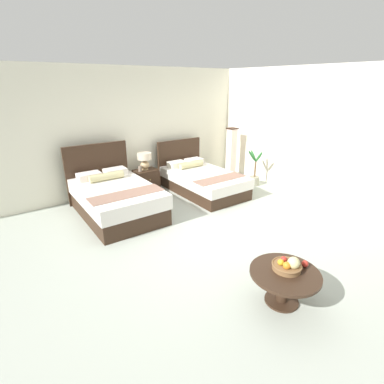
{
  "coord_description": "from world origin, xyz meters",
  "views": [
    {
      "loc": [
        -3.0,
        -3.37,
        2.46
      ],
      "look_at": [
        -0.14,
        0.51,
        0.64
      ],
      "focal_mm": 27.19,
      "sensor_mm": 36.0,
      "label": 1
    }
  ],
  "objects_px": {
    "table_lamp": "(145,159)",
    "fruit_bowl": "(288,265)",
    "loose_apple": "(305,264)",
    "bed_near_window": "(116,198)",
    "bed_near_corner": "(201,180)",
    "vase": "(140,169)",
    "potted_palm": "(255,174)",
    "floor_lamp_corner": "(231,153)",
    "nightstand": "(146,181)",
    "coffee_table": "(284,280)"
  },
  "relations": [
    {
      "from": "table_lamp",
      "to": "fruit_bowl",
      "type": "bearing_deg",
      "value": -95.67
    },
    {
      "from": "loose_apple",
      "to": "table_lamp",
      "type": "bearing_deg",
      "value": 87.24
    },
    {
      "from": "bed_near_window",
      "to": "bed_near_corner",
      "type": "bearing_deg",
      "value": 0.22
    },
    {
      "from": "bed_near_corner",
      "to": "vase",
      "type": "relative_size",
      "value": 15.76
    },
    {
      "from": "bed_near_window",
      "to": "loose_apple",
      "type": "distance_m",
      "value": 3.7
    },
    {
      "from": "potted_palm",
      "to": "vase",
      "type": "bearing_deg",
      "value": 156.34
    },
    {
      "from": "floor_lamp_corner",
      "to": "potted_palm",
      "type": "distance_m",
      "value": 0.99
    },
    {
      "from": "table_lamp",
      "to": "loose_apple",
      "type": "height_order",
      "value": "table_lamp"
    },
    {
      "from": "bed_near_corner",
      "to": "fruit_bowl",
      "type": "distance_m",
      "value": 3.84
    },
    {
      "from": "vase",
      "to": "fruit_bowl",
      "type": "height_order",
      "value": "vase"
    },
    {
      "from": "loose_apple",
      "to": "nightstand",
      "type": "bearing_deg",
      "value": 87.22
    },
    {
      "from": "nightstand",
      "to": "potted_palm",
      "type": "distance_m",
      "value": 2.72
    },
    {
      "from": "table_lamp",
      "to": "vase",
      "type": "bearing_deg",
      "value": -159.64
    },
    {
      "from": "coffee_table",
      "to": "potted_palm",
      "type": "bearing_deg",
      "value": 46.68
    },
    {
      "from": "bed_near_window",
      "to": "coffee_table",
      "type": "xyz_separation_m",
      "value": [
        0.59,
        -3.53,
        -0.02
      ]
    },
    {
      "from": "bed_near_window",
      "to": "nightstand",
      "type": "height_order",
      "value": "bed_near_window"
    },
    {
      "from": "nightstand",
      "to": "fruit_bowl",
      "type": "bearing_deg",
      "value": -95.7
    },
    {
      "from": "vase",
      "to": "potted_palm",
      "type": "xyz_separation_m",
      "value": [
        2.61,
        -1.14,
        -0.33
      ]
    },
    {
      "from": "vase",
      "to": "bed_near_corner",
      "type": "bearing_deg",
      "value": -29.87
    },
    {
      "from": "coffee_table",
      "to": "vase",
      "type": "bearing_deg",
      "value": 85.68
    },
    {
      "from": "bed_near_window",
      "to": "bed_near_corner",
      "type": "xyz_separation_m",
      "value": [
        2.15,
        0.01,
        -0.06
      ]
    },
    {
      "from": "nightstand",
      "to": "table_lamp",
      "type": "bearing_deg",
      "value": 90.0
    },
    {
      "from": "floor_lamp_corner",
      "to": "bed_near_corner",
      "type": "bearing_deg",
      "value": -161.1
    },
    {
      "from": "nightstand",
      "to": "bed_near_corner",
      "type": "bearing_deg",
      "value": -34.92
    },
    {
      "from": "bed_near_corner",
      "to": "fruit_bowl",
      "type": "height_order",
      "value": "bed_near_corner"
    },
    {
      "from": "loose_apple",
      "to": "vase",
      "type": "bearing_deg",
      "value": 89.34
    },
    {
      "from": "table_lamp",
      "to": "potted_palm",
      "type": "distance_m",
      "value": 2.78
    },
    {
      "from": "floor_lamp_corner",
      "to": "loose_apple",
      "type": "bearing_deg",
      "value": -123.32
    },
    {
      "from": "floor_lamp_corner",
      "to": "vase",
      "type": "bearing_deg",
      "value": 175.0
    },
    {
      "from": "potted_palm",
      "to": "floor_lamp_corner",
      "type": "bearing_deg",
      "value": 88.19
    },
    {
      "from": "potted_palm",
      "to": "loose_apple",
      "type": "bearing_deg",
      "value": -129.93
    },
    {
      "from": "table_lamp",
      "to": "potted_palm",
      "type": "relative_size",
      "value": 0.43
    },
    {
      "from": "table_lamp",
      "to": "loose_apple",
      "type": "bearing_deg",
      "value": -92.76
    },
    {
      "from": "table_lamp",
      "to": "fruit_bowl",
      "type": "height_order",
      "value": "table_lamp"
    },
    {
      "from": "table_lamp",
      "to": "floor_lamp_corner",
      "type": "relative_size",
      "value": 0.3
    },
    {
      "from": "nightstand",
      "to": "floor_lamp_corner",
      "type": "relative_size",
      "value": 0.41
    },
    {
      "from": "nightstand",
      "to": "potted_palm",
      "type": "xyz_separation_m",
      "value": [
        2.45,
        -1.18,
        0.01
      ]
    },
    {
      "from": "table_lamp",
      "to": "vase",
      "type": "distance_m",
      "value": 0.25
    },
    {
      "from": "nightstand",
      "to": "vase",
      "type": "xyz_separation_m",
      "value": [
        -0.16,
        -0.04,
        0.34
      ]
    },
    {
      "from": "nightstand",
      "to": "potted_palm",
      "type": "height_order",
      "value": "potted_palm"
    },
    {
      "from": "loose_apple",
      "to": "bed_near_window",
      "type": "bearing_deg",
      "value": 103.52
    },
    {
      "from": "bed_near_corner",
      "to": "fruit_bowl",
      "type": "bearing_deg",
      "value": -113.07
    },
    {
      "from": "bed_near_window",
      "to": "loose_apple",
      "type": "xyz_separation_m",
      "value": [
        0.87,
        -3.6,
        0.12
      ]
    },
    {
      "from": "bed_near_window",
      "to": "fruit_bowl",
      "type": "height_order",
      "value": "bed_near_window"
    },
    {
      "from": "vase",
      "to": "floor_lamp_corner",
      "type": "bearing_deg",
      "value": -5.0
    },
    {
      "from": "nightstand",
      "to": "table_lamp",
      "type": "xyz_separation_m",
      "value": [
        -0.0,
        0.02,
        0.52
      ]
    },
    {
      "from": "bed_near_corner",
      "to": "loose_apple",
      "type": "distance_m",
      "value": 3.84
    },
    {
      "from": "loose_apple",
      "to": "floor_lamp_corner",
      "type": "bearing_deg",
      "value": 56.68
    },
    {
      "from": "table_lamp",
      "to": "vase",
      "type": "relative_size",
      "value": 2.97
    },
    {
      "from": "nightstand",
      "to": "coffee_table",
      "type": "bearing_deg",
      "value": -96.42
    }
  ]
}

